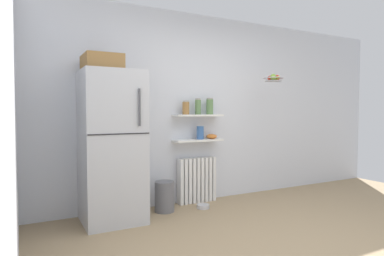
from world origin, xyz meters
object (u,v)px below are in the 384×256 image
Objects in this scene: storage_jar_1 at (198,107)px; trash_bin at (165,197)px; radiator at (197,180)px; storage_jar_0 at (186,108)px; vase at (200,133)px; refrigerator at (111,143)px; hanging_fruit_basket at (274,78)px; storage_jar_2 at (210,106)px; pet_food_bowl at (203,206)px; shelf_bowl at (212,136)px.

trash_bin is at bearing -163.98° from storage_jar_1.
radiator is 3.33× the size of storage_jar_0.
radiator is at bearing 9.19° from storage_jar_0.
vase is at bearing 15.11° from trash_bin.
radiator is 1.02m from storage_jar_1.
storage_jar_1 is at bearing 10.05° from refrigerator.
storage_jar_0 is at bearing 165.28° from hanging_fruit_basket.
refrigerator is 1.39m from radiator.
radiator is at bearing 161.34° from hanging_fruit_basket.
storage_jar_2 reaches higher than storage_jar_0.
refrigerator is 8.24× the size of storage_jar_2.
storage_jar_2 reaches higher than storage_jar_1.
pet_food_bowl is at bearing -11.51° from trash_bin.
vase reaches higher than shelf_bowl.
pet_food_bowl is 0.58× the size of hanging_fruit_basket.
vase is 1.00m from trash_bin.
storage_jar_2 is 0.60× the size of trash_bin.
shelf_bowl reaches higher than pet_food_bowl.
shelf_bowl is 0.53× the size of hanging_fruit_basket.
vase is 1.07× the size of pet_food_bowl.
shelf_bowl is at bearing 0.00° from storage_jar_2.
pet_food_bowl is at bearing -133.91° from storage_jar_2.
hanging_fruit_basket is at bearing -20.58° from storage_jar_2.
pet_food_bowl is (-0.07, -0.29, -0.28)m from radiator.
shelf_bowl is (1.46, 0.22, 0.02)m from refrigerator.
pet_food_bowl is at bearing -2.17° from refrigerator.
refrigerator reaches higher than storage_jar_2.
radiator is 1.04m from storage_jar_2.
refrigerator is at bearing -170.23° from vase.
vase is (-0.15, 0.00, -0.36)m from storage_jar_2.
radiator is at bearing 140.34° from vase.
refrigerator is 3.05× the size of radiator.
vase is at bearing 68.28° from pet_food_bowl.
radiator is at bearing 18.78° from trash_bin.
refrigerator reaches higher than storage_jar_0.
radiator reaches higher than trash_bin.
hanging_fruit_basket is at bearing -2.60° from refrigerator.
refrigerator reaches higher than radiator.
shelf_bowl is 1.21m from hanging_fruit_basket.
storage_jar_2 is 0.39m from vase.
radiator is 0.61m from trash_bin.
shelf_bowl is 0.40× the size of trash_bin.
storage_jar_2 is at bearing 180.00° from shelf_bowl.
storage_jar_1 is 0.76× the size of hanging_fruit_basket.
storage_jar_1 is 1.17m from hanging_fruit_basket.
hanging_fruit_basket is (1.05, -0.35, 1.42)m from radiator.
trash_bin is at bearing 4.84° from refrigerator.
radiator is 2.83× the size of storage_jar_1.
refrigerator reaches higher than vase.
hanging_fruit_basket is (0.83, -0.32, 0.82)m from shelf_bowl.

